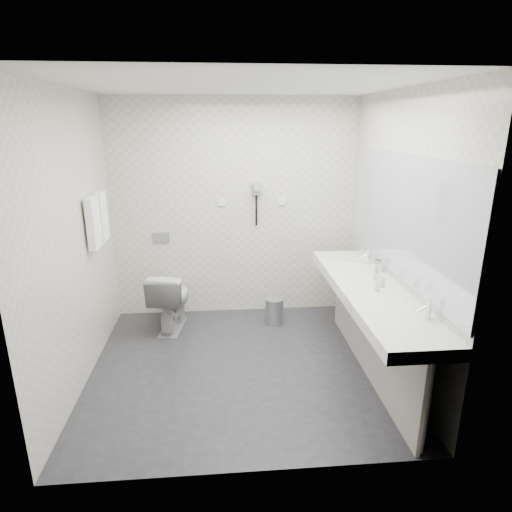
{
  "coord_description": "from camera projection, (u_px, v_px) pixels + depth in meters",
  "views": [
    {
      "loc": [
        -0.17,
        -3.6,
        2.22
      ],
      "look_at": [
        0.15,
        0.15,
        1.05
      ],
      "focal_mm": 30.23,
      "sensor_mm": 36.0,
      "label": 1
    }
  ],
  "objects": [
    {
      "name": "floor",
      "position": [
        242.0,
        366.0,
        4.1
      ],
      "size": [
        2.8,
        2.8,
        0.0
      ],
      "primitive_type": "plane",
      "color": "#26252A",
      "rests_on": "ground"
    },
    {
      "name": "ceiling",
      "position": [
        239.0,
        85.0,
        3.36
      ],
      "size": [
        2.8,
        2.8,
        0.0
      ],
      "primitive_type": "plane",
      "rotation": [
        3.14,
        0.0,
        0.0
      ],
      "color": "silver",
      "rests_on": "wall_back"
    },
    {
      "name": "wall_back",
      "position": [
        235.0,
        210.0,
        4.97
      ],
      "size": [
        2.8,
        0.0,
        2.8
      ],
      "primitive_type": "plane",
      "rotation": [
        1.57,
        0.0,
        0.0
      ],
      "color": "beige",
      "rests_on": "floor"
    },
    {
      "name": "wall_front",
      "position": [
        252.0,
        298.0,
        2.49
      ],
      "size": [
        2.8,
        0.0,
        2.8
      ],
      "primitive_type": "plane",
      "rotation": [
        -1.57,
        0.0,
        0.0
      ],
      "color": "beige",
      "rests_on": "floor"
    },
    {
      "name": "wall_left",
      "position": [
        74.0,
        243.0,
        3.61
      ],
      "size": [
        0.0,
        2.6,
        2.6
      ],
      "primitive_type": "plane",
      "rotation": [
        1.57,
        0.0,
        1.57
      ],
      "color": "beige",
      "rests_on": "floor"
    },
    {
      "name": "wall_right",
      "position": [
        397.0,
        236.0,
        3.84
      ],
      "size": [
        0.0,
        2.6,
        2.6
      ],
      "primitive_type": "plane",
      "rotation": [
        1.57,
        0.0,
        -1.57
      ],
      "color": "beige",
      "rests_on": "floor"
    },
    {
      "name": "vanity_counter",
      "position": [
        370.0,
        292.0,
        3.77
      ],
      "size": [
        0.55,
        2.2,
        0.1
      ],
      "primitive_type": "cube",
      "color": "silver",
      "rests_on": "floor"
    },
    {
      "name": "vanity_panel",
      "position": [
        369.0,
        336.0,
        3.89
      ],
      "size": [
        0.03,
        2.15,
        0.75
      ],
      "primitive_type": "cube",
      "color": "#999390",
      "rests_on": "floor"
    },
    {
      "name": "vanity_post_near",
      "position": [
        425.0,
        408.0,
        2.91
      ],
      "size": [
        0.06,
        0.06,
        0.75
      ],
      "primitive_type": "cylinder",
      "color": "silver",
      "rests_on": "floor"
    },
    {
      "name": "vanity_post_far",
      "position": [
        341.0,
        292.0,
        4.89
      ],
      "size": [
        0.06,
        0.06,
        0.75
      ],
      "primitive_type": "cylinder",
      "color": "silver",
      "rests_on": "floor"
    },
    {
      "name": "mirror",
      "position": [
        407.0,
        219.0,
        3.59
      ],
      "size": [
        0.02,
        2.2,
        1.05
      ],
      "primitive_type": "cube",
      "color": "#B2BCC6",
      "rests_on": "wall_right"
    },
    {
      "name": "basin_near",
      "position": [
        401.0,
        321.0,
        3.14
      ],
      "size": [
        0.4,
        0.31,
        0.05
      ],
      "primitive_type": "ellipsoid",
      "color": "silver",
      "rests_on": "vanity_counter"
    },
    {
      "name": "basin_far",
      "position": [
        349.0,
        265.0,
        4.37
      ],
      "size": [
        0.4,
        0.31,
        0.05
      ],
      "primitive_type": "ellipsoid",
      "color": "silver",
      "rests_on": "vanity_counter"
    },
    {
      "name": "faucet_near",
      "position": [
        428.0,
        309.0,
        3.13
      ],
      "size": [
        0.04,
        0.04,
        0.15
      ],
      "primitive_type": "cylinder",
      "color": "silver",
      "rests_on": "vanity_counter"
    },
    {
      "name": "faucet_far",
      "position": [
        368.0,
        256.0,
        4.36
      ],
      "size": [
        0.04,
        0.04,
        0.15
      ],
      "primitive_type": "cylinder",
      "color": "silver",
      "rests_on": "vanity_counter"
    },
    {
      "name": "soap_bottle_a",
      "position": [
        381.0,
        281.0,
        3.74
      ],
      "size": [
        0.06,
        0.06,
        0.1
      ],
      "primitive_type": "imported",
      "rotation": [
        0.0,
        0.0,
        0.37
      ],
      "color": "beige",
      "rests_on": "vanity_counter"
    },
    {
      "name": "soap_bottle_c",
      "position": [
        377.0,
        286.0,
        3.64
      ],
      "size": [
        0.05,
        0.05,
        0.1
      ],
      "primitive_type": "imported",
      "rotation": [
        0.0,
        0.0,
        0.28
      ],
      "color": "beige",
      "rests_on": "vanity_counter"
    },
    {
      "name": "glass_left",
      "position": [
        377.0,
        274.0,
        3.93
      ],
      "size": [
        0.07,
        0.07,
        0.1
      ],
      "primitive_type": "cylinder",
      "rotation": [
        0.0,
        0.0,
        0.33
      ],
      "color": "silver",
      "rests_on": "vanity_counter"
    },
    {
      "name": "glass_right",
      "position": [
        378.0,
        266.0,
        4.13
      ],
      "size": [
        0.07,
        0.07,
        0.11
      ],
      "primitive_type": "cylinder",
      "rotation": [
        0.0,
        0.0,
        -0.07
      ],
      "color": "silver",
      "rests_on": "vanity_counter"
    },
    {
      "name": "toilet",
      "position": [
        171.0,
        299.0,
        4.78
      ],
      "size": [
        0.48,
        0.73,
        0.68
      ],
      "primitive_type": "imported",
      "rotation": [
        0.0,
        0.0,
        2.98
      ],
      "color": "silver",
      "rests_on": "floor"
    },
    {
      "name": "flush_plate",
      "position": [
        161.0,
        237.0,
        4.97
      ],
      "size": [
        0.18,
        0.02,
        0.12
      ],
      "primitive_type": "cube",
      "color": "#B2B5BA",
      "rests_on": "wall_back"
    },
    {
      "name": "pedal_bin",
      "position": [
        274.0,
        312.0,
        4.94
      ],
      "size": [
        0.27,
        0.27,
        0.29
      ],
      "primitive_type": "cylinder",
      "rotation": [
        0.0,
        0.0,
        0.39
      ],
      "color": "#B2B5BA",
      "rests_on": "floor"
    },
    {
      "name": "bin_lid",
      "position": [
        274.0,
        299.0,
        4.89
      ],
      "size": [
        0.21,
        0.21,
        0.02
      ],
      "primitive_type": "cylinder",
      "color": "#B2B5BA",
      "rests_on": "pedal_bin"
    },
    {
      "name": "towel_rail",
      "position": [
        94.0,
        197.0,
        4.05
      ],
      "size": [
        0.02,
        0.62,
        0.02
      ],
      "primitive_type": "cylinder",
      "rotation": [
        1.57,
        0.0,
        0.0
      ],
      "color": "silver",
      "rests_on": "wall_left"
    },
    {
      "name": "towel_near",
      "position": [
        93.0,
        223.0,
        3.99
      ],
      "size": [
        0.07,
        0.24,
        0.48
      ],
      "primitive_type": "cube",
      "color": "white",
      "rests_on": "towel_rail"
    },
    {
      "name": "towel_far",
      "position": [
        101.0,
        217.0,
        4.25
      ],
      "size": [
        0.07,
        0.24,
        0.48
      ],
      "primitive_type": "cube",
      "color": "white",
      "rests_on": "towel_rail"
    },
    {
      "name": "dryer_cradle",
      "position": [
        256.0,
        189.0,
        4.88
      ],
      "size": [
        0.1,
        0.04,
        0.14
      ],
      "primitive_type": "cube",
      "color": "gray",
      "rests_on": "wall_back"
    },
    {
      "name": "dryer_barrel",
      "position": [
        257.0,
        187.0,
        4.81
      ],
      "size": [
        0.08,
        0.14,
        0.08
      ],
      "primitive_type": "cylinder",
      "rotation": [
        1.57,
        0.0,
        0.0
      ],
      "color": "gray",
      "rests_on": "dryer_cradle"
    },
    {
      "name": "dryer_cord",
      "position": [
        256.0,
        211.0,
        4.94
      ],
      "size": [
        0.02,
        0.02,
        0.35
      ],
      "primitive_type": "cylinder",
      "color": "black",
      "rests_on": "dryer_cradle"
    },
    {
      "name": "switch_plate_a",
      "position": [
        221.0,
        202.0,
        4.91
      ],
      "size": [
        0.09,
        0.02,
        0.09
      ],
      "primitive_type": "cube",
      "color": "silver",
      "rests_on": "wall_back"
    },
    {
      "name": "switch_plate_b",
      "position": [
        282.0,
        201.0,
        4.97
      ],
      "size": [
        0.09,
        0.02,
        0.09
      ],
      "primitive_type": "cube",
      "color": "silver",
      "rests_on": "wall_back"
    }
  ]
}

